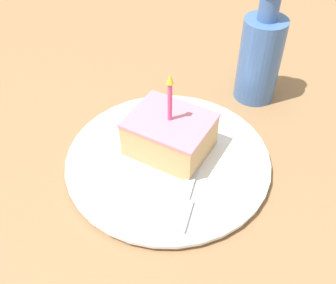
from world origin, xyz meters
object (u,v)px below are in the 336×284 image
plate (168,159)px  bottle (260,56)px  cake_slice (170,134)px  fork (189,183)px

plate → bottle: (-0.20, 0.05, 0.07)m
cake_slice → bottle: bearing=164.7°
cake_slice → bottle: (-0.19, 0.05, 0.03)m
plate → bottle: bearing=167.1°
cake_slice → bottle: size_ratio=0.67×
plate → fork: (0.03, 0.05, 0.01)m
cake_slice → bottle: 0.20m
plate → cake_slice: cake_slice is taller
cake_slice → plate: bearing=20.5°
fork → bottle: (-0.23, -0.00, 0.06)m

